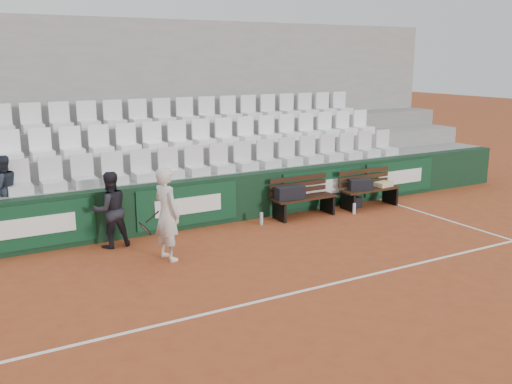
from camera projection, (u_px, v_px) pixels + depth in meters
name	position (u px, v px, depth m)	size (l,w,h in m)	color
ground	(300.00, 292.00, 8.67)	(80.00, 80.00, 0.00)	#9E4623
court_baseline	(300.00, 291.00, 8.67)	(18.00, 0.06, 0.01)	white
back_barrier	(197.00, 203.00, 11.96)	(18.00, 0.34, 1.00)	#10311B
grandstand_tier_front	(182.00, 197.00, 12.46)	(18.00, 0.95, 1.00)	gray
grandstand_tier_mid	(166.00, 179.00, 13.22)	(18.00, 0.95, 1.45)	gray
grandstand_tier_back	(152.00, 163.00, 13.97)	(18.00, 0.95, 1.90)	gray
grandstand_rear_wall	(141.00, 110.00, 14.21)	(18.00, 0.30, 4.40)	gray
seat_row_front	(184.00, 162.00, 12.13)	(11.90, 0.44, 0.63)	silver
seat_row_mid	(167.00, 135.00, 12.83)	(11.90, 0.44, 0.63)	white
seat_row_back	(152.00, 112.00, 13.53)	(11.90, 0.44, 0.63)	silver
bench_left	(304.00, 207.00, 12.73)	(1.50, 0.56, 0.45)	#32190F
bench_right	(369.00, 198.00, 13.56)	(1.50, 0.56, 0.45)	#311C0E
sports_bag_left	(290.00, 193.00, 12.48)	(0.65, 0.28, 0.28)	black
sports_bag_right	(360.00, 185.00, 13.34)	(0.54, 0.25, 0.25)	black
towel	(383.00, 184.00, 13.71)	(0.40, 0.29, 0.11)	beige
sports_bag_ground	(352.00, 203.00, 13.48)	(0.42, 0.26, 0.26)	black
water_bottle_near	(261.00, 219.00, 12.13)	(0.07, 0.07, 0.27)	#ACBDC3
water_bottle_far	(354.00, 209.00, 12.97)	(0.07, 0.07, 0.25)	silver
tennis_player	(167.00, 214.00, 9.89)	(0.76, 0.68, 1.66)	silver
ball_kid	(110.00, 210.00, 10.58)	(0.70, 0.54, 1.44)	black
spectator_c	(1.00, 163.00, 10.39)	(0.58, 0.45, 1.19)	#1F242E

